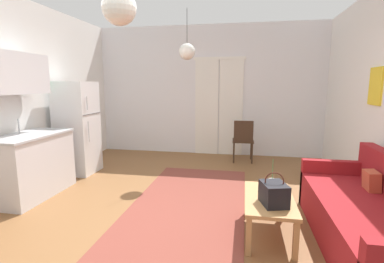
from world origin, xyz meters
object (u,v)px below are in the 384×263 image
Objects in this scene: bamboo_vase at (272,186)px; refrigerator at (77,128)px; pendant_lamp_far at (187,52)px; pendant_lamp_near at (119,8)px; accent_chair at (243,139)px; couch at (376,222)px; handbag at (274,194)px; coffee_table at (269,202)px.

refrigerator is at bearing 155.02° from bamboo_vase.
refrigerator is 1.87× the size of pendant_lamp_far.
pendant_lamp_near is at bearing -89.18° from pendant_lamp_far.
accent_chair is at bearing 22.88° from refrigerator.
accent_chair is (-1.27, 2.94, 0.21)m from couch.
pendant_lamp_near is (1.93, -2.35, 1.34)m from refrigerator.
pendant_lamp_near is at bearing -156.38° from handbag.
couch reaches higher than coffee_table.
pendant_lamp_far is at bearing 135.84° from couch.
coffee_table is at bearing 173.36° from couch.
coffee_table is 1.12× the size of pendant_lamp_near.
coffee_table is 0.25m from handbag.
accent_chair reaches higher than bamboo_vase.
bamboo_vase is 2.26m from pendant_lamp_near.
pendant_lamp_far is at bearing 14.14° from refrigerator.
pendant_lamp_near is (-1.28, -0.56, 1.63)m from handbag.
couch is 2.41× the size of pendant_lamp_far.
accent_chair reaches higher than coffee_table.
couch is 0.98m from handbag.
pendant_lamp_far is (-2.27, 2.20, 1.85)m from couch.
refrigerator is at bearing 153.12° from coffee_table.
handbag is (-0.95, -0.06, 0.24)m from couch.
refrigerator reaches higher than couch.
couch is 6.25× the size of handbag.
refrigerator is 2.35m from pendant_lamp_far.
refrigerator is (-3.18, 1.61, 0.45)m from coffee_table.
couch is at bearing -13.62° from bamboo_vase.
coffee_table is (-0.97, 0.11, 0.07)m from couch.
couch is 2.41× the size of accent_chair.
pendant_lamp_near is (-2.23, -0.62, 1.87)m from couch.
accent_chair is (-0.29, 2.83, 0.13)m from coffee_table.
accent_chair is at bearing 113.28° from couch.
accent_chair is (-0.32, 3.01, -0.04)m from handbag.
refrigerator is at bearing -165.86° from pendant_lamp_far.
pendant_lamp_far is at bearing 123.89° from bamboo_vase.
refrigerator is 3.32m from pendant_lamp_near.
bamboo_vase is (0.03, 0.11, 0.14)m from coffee_table.
pendant_lamp_near is (-1.25, -0.74, 1.80)m from coffee_table.
pendant_lamp_far is at bearing 90.82° from pendant_lamp_near.
bamboo_vase reaches higher than handbag.
coffee_table is 3.59m from refrigerator.
couch is 0.98m from coffee_table.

